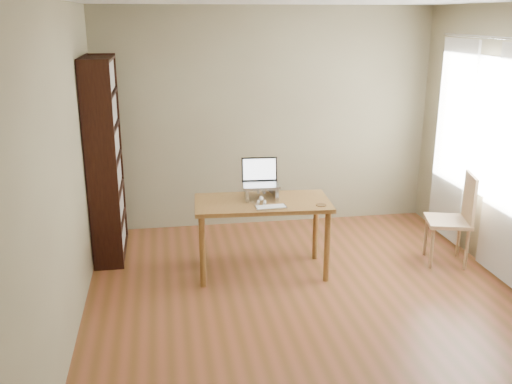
% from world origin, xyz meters
% --- Properties ---
extents(room, '(4.04, 4.54, 2.64)m').
position_xyz_m(room, '(0.03, 0.01, 1.30)').
color(room, brown).
rests_on(room, ground).
extents(bookshelf, '(0.30, 0.90, 2.10)m').
position_xyz_m(bookshelf, '(-1.83, 1.55, 1.05)').
color(bookshelf, black).
rests_on(bookshelf, ground).
extents(curtains, '(0.03, 1.90, 2.25)m').
position_xyz_m(curtains, '(1.92, 0.80, 1.17)').
color(curtains, white).
rests_on(curtains, ground).
extents(desk, '(1.35, 0.74, 0.75)m').
position_xyz_m(desk, '(-0.31, 0.81, 0.64)').
color(desk, brown).
rests_on(desk, ground).
extents(laptop_stand, '(0.32, 0.25, 0.13)m').
position_xyz_m(laptop_stand, '(-0.31, 0.89, 0.83)').
color(laptop_stand, silver).
rests_on(laptop_stand, desk).
extents(laptop, '(0.37, 0.32, 0.25)m').
position_xyz_m(laptop, '(-0.31, 0.95, 0.94)').
color(laptop, silver).
rests_on(laptop, laptop_stand).
extents(keyboard, '(0.30, 0.14, 0.02)m').
position_xyz_m(keyboard, '(-0.27, 0.59, 0.76)').
color(keyboard, silver).
rests_on(keyboard, desk).
extents(coaster, '(0.10, 0.10, 0.01)m').
position_xyz_m(coaster, '(0.22, 0.59, 0.75)').
color(coaster, brown).
rests_on(coaster, desk).
extents(cat, '(0.23, 0.47, 0.14)m').
position_xyz_m(cat, '(-0.30, 0.92, 0.81)').
color(cat, '#464037').
rests_on(cat, desk).
extents(chair, '(0.52, 0.52, 0.96)m').
position_xyz_m(chair, '(1.69, 0.73, 0.52)').
color(chair, tan).
rests_on(chair, ground).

